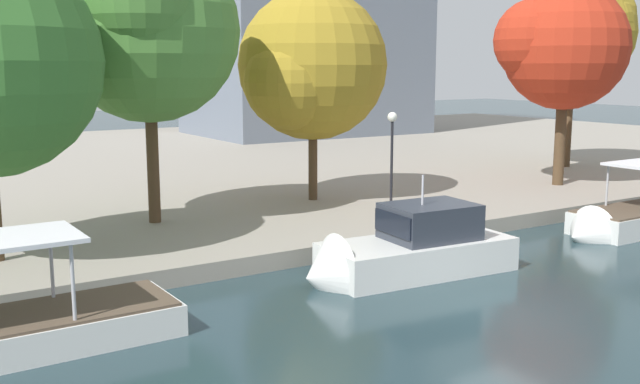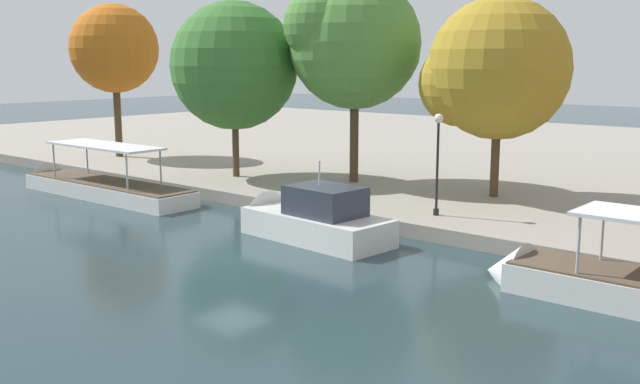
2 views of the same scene
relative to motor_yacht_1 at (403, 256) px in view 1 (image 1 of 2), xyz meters
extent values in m
plane|color=#23383D|center=(0.18, -4.71, -0.70)|extent=(220.00, 220.00, 0.00)
cube|color=gray|center=(0.18, 30.38, -0.36)|extent=(120.00, 55.00, 0.68)
cylinder|color=#B2B2B7|center=(-11.67, -1.23, 1.24)|extent=(0.10, 0.10, 2.00)
cylinder|color=#B2B2B7|center=(-11.70, 0.99, 1.24)|extent=(0.10, 0.10, 2.00)
cube|color=silver|center=(0.61, -0.05, -0.29)|extent=(7.15, 3.44, 1.59)
cone|color=silver|center=(-3.25, 0.25, -0.29)|extent=(1.41, 2.85, 2.76)
cube|color=#2D333D|center=(1.13, -0.09, 1.14)|extent=(3.30, 2.56, 1.27)
cube|color=black|center=(-0.09, 0.01, 1.20)|extent=(1.00, 2.24, 0.76)
cylinder|color=silver|center=(0.78, -0.06, 2.31)|extent=(0.08, 0.08, 1.07)
cone|color=silver|center=(9.65, -0.13, -0.45)|extent=(1.42, 2.44, 2.43)
cylinder|color=#B2B2B7|center=(12.62, 0.98, 1.30)|extent=(0.10, 0.10, 1.87)
cylinder|color=black|center=(3.48, 5.17, 2.14)|extent=(0.12, 0.12, 4.33)
sphere|color=white|center=(3.48, 5.17, 4.49)|extent=(0.42, 0.42, 0.42)
cylinder|color=black|center=(3.48, 5.17, 0.13)|extent=(0.26, 0.26, 0.30)
cylinder|color=#4C3823|center=(17.57, 7.78, 2.53)|extent=(0.61, 0.61, 5.11)
sphere|color=#B22D19|center=(17.57, 7.78, 7.68)|extent=(6.92, 6.92, 6.92)
sphere|color=#B22D19|center=(16.02, 8.54, 8.06)|extent=(4.58, 4.58, 4.58)
sphere|color=#B22D19|center=(16.88, 7.22, 8.96)|extent=(3.78, 3.78, 3.78)
cylinder|color=#4C3823|center=(24.24, 12.58, 2.93)|extent=(0.44, 0.44, 5.91)
sphere|color=olive|center=(24.24, 12.58, 8.81)|extent=(7.80, 7.80, 7.80)
sphere|color=olive|center=(25.22, 10.96, 9.89)|extent=(3.72, 3.72, 3.72)
sphere|color=olive|center=(24.48, 10.91, 9.36)|extent=(4.30, 4.30, 4.30)
cylinder|color=#4C3823|center=(-5.38, 10.32, 2.60)|extent=(0.51, 0.51, 5.25)
sphere|color=#4C8438|center=(-5.38, 10.32, 8.09)|extent=(7.65, 7.65, 7.65)
sphere|color=#4C8438|center=(-6.28, 8.43, 9.07)|extent=(4.38, 4.38, 4.38)
sphere|color=#4C8438|center=(-3.82, 11.53, 7.45)|extent=(3.57, 3.57, 3.57)
cylinder|color=#4C3823|center=(3.28, 11.28, 1.95)|extent=(0.45, 0.45, 3.95)
sphere|color=olive|center=(3.28, 11.28, 6.69)|extent=(7.37, 7.37, 7.37)
sphere|color=olive|center=(1.57, 10.49, 5.88)|extent=(4.49, 4.49, 4.49)
sphere|color=olive|center=(3.82, 11.84, 6.28)|extent=(3.68, 3.68, 3.68)
camera|label=1|loc=(-15.92, -19.48, 6.58)|focal=40.85mm
camera|label=2|loc=(21.06, -23.82, 7.11)|focal=41.12mm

